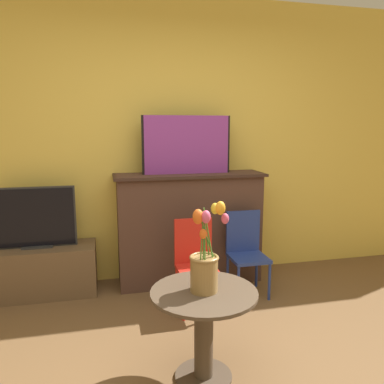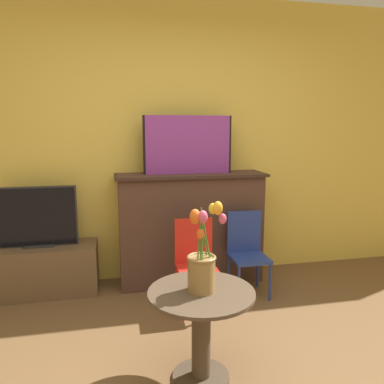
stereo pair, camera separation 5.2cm
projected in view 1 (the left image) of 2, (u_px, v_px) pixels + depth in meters
name	position (u px, v px, depth m)	size (l,w,h in m)	color
wall_back	(167.00, 141.00, 3.64)	(8.00, 0.06, 2.70)	#EAC651
fireplace_mantel	(189.00, 226.00, 3.60)	(1.41, 0.42, 1.06)	#4C3328
painting	(187.00, 145.00, 3.47)	(0.83, 0.03, 0.54)	black
tv_stand	(40.00, 271.00, 3.33)	(0.98, 0.38, 0.44)	brown
tv_monitor	(36.00, 218.00, 3.26)	(0.67, 0.12, 0.54)	#2D2D2D
chair_red	(195.00, 259.00, 3.08)	(0.32, 0.32, 0.74)	red
chair_blue	(246.00, 248.00, 3.36)	(0.32, 0.32, 0.74)	navy
side_table	(204.00, 322.00, 2.18)	(0.62, 0.62, 0.55)	#4C3D2D
vase_tulips	(205.00, 263.00, 2.12)	(0.23, 0.19, 0.53)	olive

